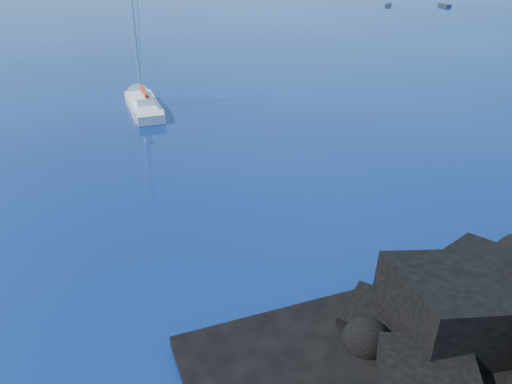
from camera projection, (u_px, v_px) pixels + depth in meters
surf_foam at (326, 361)px, 18.40m from camera, size 10.00×8.00×0.06m
sailboat at (144, 110)px, 46.00m from camera, size 6.61×12.10×12.57m
distant_boat_a at (388, 5)px, 122.30m from camera, size 2.44×4.44×0.57m
distant_boat_b at (445, 6)px, 120.44m from camera, size 2.03×4.47×0.57m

